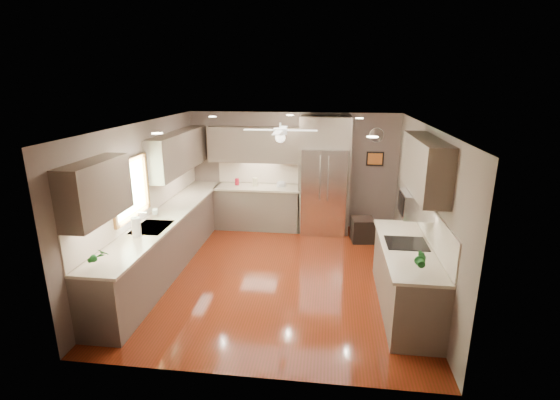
% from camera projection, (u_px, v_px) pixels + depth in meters
% --- Properties ---
extents(floor, '(5.00, 5.00, 0.00)m').
position_uv_depth(floor, '(278.00, 274.00, 6.85)').
color(floor, '#521F0B').
rests_on(floor, ground).
extents(ceiling, '(5.00, 5.00, 0.00)m').
position_uv_depth(ceiling, '(278.00, 125.00, 6.14)').
color(ceiling, white).
rests_on(ceiling, ground).
extents(wall_back, '(4.50, 0.00, 4.50)m').
position_uv_depth(wall_back, '(293.00, 170.00, 8.87)').
color(wall_back, '#695950').
rests_on(wall_back, ground).
extents(wall_front, '(4.50, 0.00, 4.50)m').
position_uv_depth(wall_front, '(246.00, 274.00, 4.12)').
color(wall_front, '#695950').
rests_on(wall_front, ground).
extents(wall_left, '(0.00, 5.00, 5.00)m').
position_uv_depth(wall_left, '(145.00, 198.00, 6.76)').
color(wall_left, '#695950').
rests_on(wall_left, ground).
extents(wall_right, '(0.00, 5.00, 5.00)m').
position_uv_depth(wall_right, '(423.00, 209.00, 6.23)').
color(wall_right, '#695950').
rests_on(wall_right, ground).
extents(canister_a, '(0.09, 0.09, 0.14)m').
position_uv_depth(canister_a, '(237.00, 182.00, 8.83)').
color(canister_a, maroon).
rests_on(canister_a, back_run).
extents(canister_c, '(0.14, 0.14, 0.18)m').
position_uv_depth(canister_c, '(255.00, 182.00, 8.78)').
color(canister_c, beige).
rests_on(canister_c, back_run).
extents(soap_bottle, '(0.10, 0.10, 0.18)m').
position_uv_depth(soap_bottle, '(156.00, 211.00, 6.81)').
color(soap_bottle, white).
rests_on(soap_bottle, left_run).
extents(potted_plant_left, '(0.18, 0.14, 0.30)m').
position_uv_depth(potted_plant_left, '(99.00, 256.00, 4.93)').
color(potted_plant_left, '#18551D').
rests_on(potted_plant_left, left_run).
extents(potted_plant_right, '(0.17, 0.14, 0.29)m').
position_uv_depth(potted_plant_right, '(421.00, 260.00, 4.84)').
color(potted_plant_right, '#18551D').
rests_on(potted_plant_right, right_run).
extents(bowl, '(0.26, 0.26, 0.05)m').
position_uv_depth(bowl, '(281.00, 186.00, 8.69)').
color(bowl, beige).
rests_on(bowl, back_run).
extents(left_run, '(0.65, 4.70, 1.45)m').
position_uv_depth(left_run, '(169.00, 239.00, 7.09)').
color(left_run, brown).
rests_on(left_run, ground).
extents(back_run, '(1.85, 0.65, 1.45)m').
position_uv_depth(back_run, '(258.00, 206.00, 8.90)').
color(back_run, brown).
rests_on(back_run, ground).
extents(uppers, '(4.50, 4.70, 0.95)m').
position_uv_depth(uppers, '(241.00, 156.00, 7.08)').
color(uppers, brown).
rests_on(uppers, wall_left).
extents(window, '(0.05, 1.12, 0.92)m').
position_uv_depth(window, '(130.00, 189.00, 6.20)').
color(window, '#BFF2B2').
rests_on(window, wall_left).
extents(sink, '(0.50, 0.70, 0.32)m').
position_uv_depth(sink, '(152.00, 229.00, 6.35)').
color(sink, silver).
rests_on(sink, left_run).
extents(refrigerator, '(1.06, 0.75, 2.45)m').
position_uv_depth(refrigerator, '(324.00, 178.00, 8.48)').
color(refrigerator, silver).
rests_on(refrigerator, ground).
extents(right_run, '(0.70, 2.20, 1.45)m').
position_uv_depth(right_run, '(406.00, 276.00, 5.72)').
color(right_run, brown).
rests_on(right_run, ground).
extents(microwave, '(0.43, 0.55, 0.34)m').
position_uv_depth(microwave, '(416.00, 204.00, 5.67)').
color(microwave, silver).
rests_on(microwave, wall_right).
extents(ceiling_fan, '(1.18, 1.18, 0.32)m').
position_uv_depth(ceiling_fan, '(280.00, 133.00, 6.47)').
color(ceiling_fan, white).
rests_on(ceiling_fan, ceiling).
extents(recessed_lights, '(2.84, 3.14, 0.01)m').
position_uv_depth(recessed_lights, '(279.00, 122.00, 6.53)').
color(recessed_lights, white).
rests_on(recessed_lights, ceiling).
extents(wall_clock, '(0.30, 0.03, 0.30)m').
position_uv_depth(wall_clock, '(377.00, 135.00, 8.42)').
color(wall_clock, white).
rests_on(wall_clock, wall_back).
extents(framed_print, '(0.36, 0.03, 0.30)m').
position_uv_depth(framed_print, '(375.00, 159.00, 8.56)').
color(framed_print, black).
rests_on(framed_print, wall_back).
extents(stool, '(0.48, 0.48, 0.50)m').
position_uv_depth(stool, '(362.00, 230.00, 8.20)').
color(stool, black).
rests_on(stool, ground).
extents(paper_towel, '(0.13, 0.13, 0.33)m').
position_uv_depth(paper_towel, '(136.00, 227.00, 5.92)').
color(paper_towel, white).
rests_on(paper_towel, left_run).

